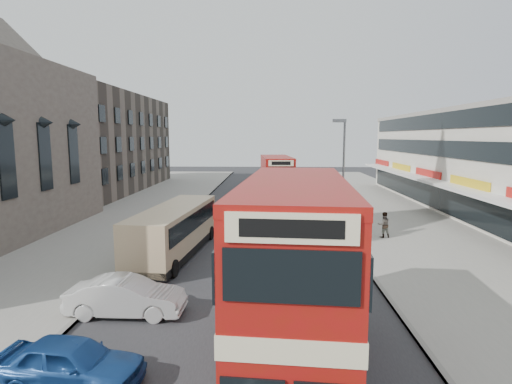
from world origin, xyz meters
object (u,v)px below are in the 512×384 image
(car_left_near, at_px, (71,363))
(pedestrian_near, at_px, (384,225))
(car_right_b, at_px, (312,208))
(pedestrian_far, at_px, (338,191))
(car_right_a, at_px, (324,222))
(cyclist, at_px, (299,211))
(car_left_front, at_px, (126,297))
(car_right_c, at_px, (310,193))
(coach, at_px, (175,229))
(bus_main, at_px, (295,278))
(street_lamp, at_px, (343,164))
(bus_second, at_px, (277,184))

(car_left_near, relative_size, pedestrian_near, 2.32)
(car_right_b, relative_size, pedestrian_far, 2.55)
(car_right_a, relative_size, car_right_b, 1.06)
(car_right_a, bearing_deg, cyclist, -154.03)
(car_left_front, distance_m, car_right_c, 31.18)
(coach, distance_m, pedestrian_near, 13.72)
(car_left_front, relative_size, car_right_a, 1.01)
(bus_main, relative_size, coach, 1.01)
(bus_main, height_order, car_right_a, bus_main)
(bus_main, height_order, cyclist, bus_main)
(street_lamp, xyz_separation_m, car_right_a, (-1.43, -1.27, -4.14))
(car_left_front, bearing_deg, pedestrian_far, -22.86)
(coach, xyz_separation_m, car_right_c, (9.85, 21.48, -0.82))
(pedestrian_near, bearing_deg, car_left_near, 42.20)
(coach, relative_size, cyclist, 5.02)
(bus_main, distance_m, bus_second, 25.32)
(coach, height_order, car_right_c, coach)
(bus_second, bearing_deg, coach, 61.19)
(bus_main, relative_size, car_right_c, 2.40)
(bus_main, relative_size, car_left_front, 2.27)
(bus_main, xyz_separation_m, car_left_front, (-6.22, 3.76, -2.15))
(coach, relative_size, pedestrian_near, 5.81)
(coach, xyz_separation_m, cyclist, (7.95, 10.65, -0.88))
(car_left_front, relative_size, car_right_c, 1.06)
(street_lamp, xyz_separation_m, cyclist, (-2.99, 2.76, -4.12))
(car_right_b, xyz_separation_m, pedestrian_far, (3.66, 8.60, 0.39))
(bus_second, height_order, car_left_front, bus_second)
(pedestrian_far, bearing_deg, car_right_b, -143.26)
(cyclist, bearing_deg, car_right_b, 64.39)
(car_left_front, relative_size, pedestrian_far, 2.72)
(car_right_b, bearing_deg, coach, -33.31)
(car_right_b, bearing_deg, car_left_near, -17.41)
(bus_second, height_order, coach, bus_second)
(bus_main, bearing_deg, car_left_near, 11.64)
(bus_main, xyz_separation_m, pedestrian_near, (6.88, 15.88, -1.87))
(car_left_near, xyz_separation_m, pedestrian_far, (12.79, 34.12, 0.29))
(pedestrian_far, relative_size, cyclist, 0.82)
(car_left_near, height_order, pedestrian_near, pedestrian_near)
(bus_main, distance_m, coach, 13.47)
(car_right_b, bearing_deg, car_left_front, -21.41)
(car_right_a, relative_size, pedestrian_near, 2.56)
(bus_main, bearing_deg, pedestrian_far, -96.87)
(bus_second, xyz_separation_m, car_left_near, (-6.01, -26.10, -1.90))
(bus_main, xyz_separation_m, pedestrian_far, (6.65, 33.34, -1.92))
(bus_main, xyz_separation_m, car_right_c, (3.63, 33.35, -2.17))
(pedestrian_far, xyz_separation_m, cyclist, (-4.92, -10.82, -0.31))
(coach, relative_size, car_right_a, 2.27)
(street_lamp, height_order, bus_main, street_lamp)
(car_left_near, bearing_deg, bus_second, -7.45)
(car_right_a, relative_size, car_right_c, 1.05)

